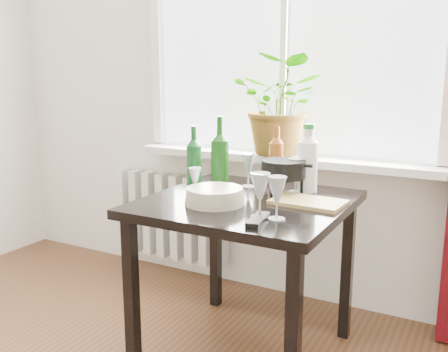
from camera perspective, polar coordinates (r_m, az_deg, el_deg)
The scene contains 18 objects.
window at distance 2.79m, azimuth 7.20°, elevation 18.14°, with size 1.72×0.08×1.62m.
windowsill at distance 2.75m, azimuth 6.26°, elevation 2.05°, with size 1.72×0.20×0.04m.
radiator at distance 3.23m, azimuth -6.16°, elevation -4.59°, with size 0.80×0.10×0.55m.
table at distance 2.22m, azimuth 2.62°, elevation -4.99°, with size 0.85×0.85×0.74m.
potted_plant at distance 2.71m, azimuth 6.62°, elevation 8.05°, with size 0.48×0.42×0.54m, color #287C21.
wine_bottle_left at distance 2.39m, azimuth -3.45°, elevation 2.22°, with size 0.07×0.07×0.30m, color #0D4416, non-canonical shape.
wine_bottle_right at distance 2.31m, azimuth -0.49°, elevation 2.60°, with size 0.08×0.08×0.36m, color #0D3C0B, non-canonical shape.
bottle_amber at distance 2.50m, azimuth 6.00°, elevation 2.53°, with size 0.07×0.07×0.30m, color #77360D, non-canonical shape.
cleaning_bottle at distance 2.33m, azimuth 9.56°, elevation 2.15°, with size 0.09×0.09×0.33m, color silver, non-canonical shape.
wineglass_front_right at distance 1.90m, azimuth 4.13°, elevation -2.18°, with size 0.08×0.08×0.18m, color #B3BDC1, non-canonical shape.
wineglass_far_right at distance 1.88m, azimuth 6.07°, elevation -2.48°, with size 0.07×0.07×0.17m, color #AFB2BC, non-canonical shape.
wineglass_back_center at distance 2.31m, azimuth 8.17°, elevation 0.09°, with size 0.07×0.07×0.17m, color silver, non-canonical shape.
wineglass_back_left at distance 2.41m, azimuth 2.81°, elevation 0.68°, with size 0.07×0.07×0.17m, color silver, non-canonical shape.
wineglass_front_left at distance 2.20m, azimuth -3.34°, elevation -0.75°, with size 0.06×0.06×0.14m, color silver, non-canonical shape.
plate_stack at distance 2.11m, azimuth -1.07°, elevation -2.31°, with size 0.25×0.25×0.07m, color beige.
fondue_pot at distance 2.29m, azimuth 6.78°, elevation -0.12°, with size 0.23×0.20×0.16m, color black, non-canonical shape.
tv_remote at distance 1.87m, azimuth 3.90°, elevation -5.00°, with size 0.05×0.17×0.02m, color black.
cutting_board at distance 2.14m, azimuth 9.62°, elevation -2.95°, with size 0.30×0.19×0.02m, color #AA8C4C.
Camera 1 is at (1.02, -0.36, 1.29)m, focal length 40.00 mm.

